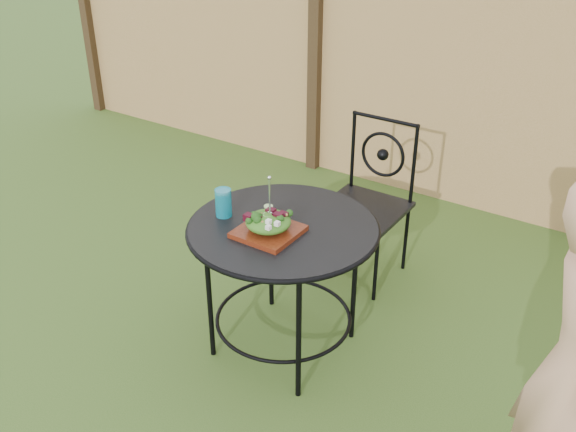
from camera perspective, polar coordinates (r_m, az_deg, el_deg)
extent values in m
plane|color=#2A4B18|center=(3.28, 1.66, -13.90)|extent=(60.00, 60.00, 0.00)
cube|color=tan|center=(4.63, 16.86, 10.94)|extent=(8.00, 0.05, 1.80)
cube|color=black|center=(6.78, -17.44, 16.68)|extent=(0.09, 0.09, 1.90)
cube|color=black|center=(5.09, 2.46, 14.23)|extent=(0.09, 0.09, 1.90)
cylinder|color=black|center=(3.04, -0.44, -0.98)|extent=(0.90, 0.90, 0.02)
torus|color=black|center=(3.04, -0.44, -1.08)|extent=(0.92, 0.92, 0.02)
torus|color=black|center=(3.33, -0.41, -8.99)|extent=(0.70, 0.70, 0.02)
cylinder|color=black|center=(3.31, 5.92, -5.82)|extent=(0.03, 0.03, 0.71)
cylinder|color=black|center=(3.54, -1.54, -3.17)|extent=(0.03, 0.03, 0.71)
cylinder|color=black|center=(3.20, -7.00, -7.26)|extent=(0.03, 0.03, 0.71)
cylinder|color=black|center=(2.94, 0.95, -10.65)|extent=(0.03, 0.03, 0.71)
cube|color=black|center=(3.79, 6.73, 0.64)|extent=(0.46, 0.46, 0.03)
cylinder|color=black|center=(3.76, 8.66, 8.50)|extent=(0.42, 0.02, 0.02)
torus|color=black|center=(3.84, 8.43, 5.42)|extent=(0.28, 0.02, 0.28)
cylinder|color=black|center=(3.83, 2.49, -2.79)|extent=(0.02, 0.02, 0.44)
cylinder|color=black|center=(3.67, 7.82, -4.59)|extent=(0.02, 0.02, 0.44)
cylinder|color=black|center=(4.13, 5.40, -0.38)|extent=(0.02, 0.02, 0.44)
cylinder|color=black|center=(3.99, 10.42, -1.93)|extent=(0.02, 0.02, 0.44)
cylinder|color=black|center=(3.93, 5.79, 5.82)|extent=(0.02, 0.02, 0.50)
cylinder|color=black|center=(3.78, 11.12, 4.43)|extent=(0.02, 0.02, 0.50)
cube|color=#431609|center=(2.96, -1.75, -1.39)|extent=(0.27, 0.27, 0.02)
ellipsoid|color=#235614|center=(2.93, -1.76, -0.51)|extent=(0.21, 0.21, 0.08)
cylinder|color=silver|center=(2.87, -1.64, 1.70)|extent=(0.01, 0.01, 0.18)
cylinder|color=#0C7C96|center=(3.10, -5.76, 1.19)|extent=(0.08, 0.08, 0.14)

